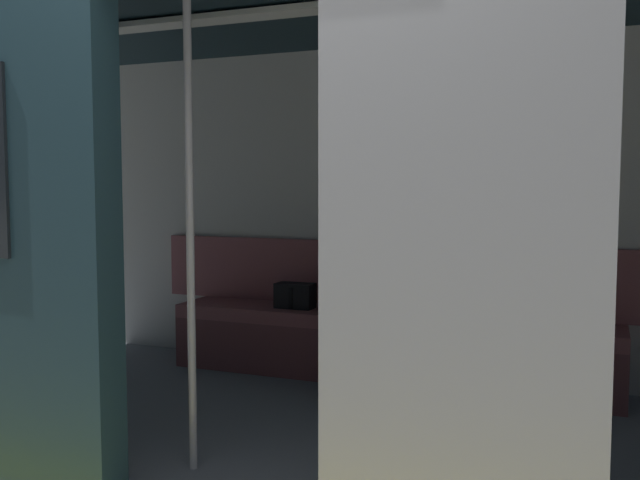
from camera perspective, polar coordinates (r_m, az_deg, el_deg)
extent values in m
cube|color=#ADAFB5|center=(2.18, 11.35, -0.12)|extent=(0.89, 0.12, 2.21)
cube|color=black|center=(2.16, 11.41, 6.87)|extent=(0.49, 0.02, 0.55)
cube|color=slate|center=(3.83, 1.07, -14.89)|extent=(6.08, 2.44, 0.01)
cube|color=silver|center=(4.78, 6.32, 2.41)|extent=(6.08, 0.10, 2.21)
cube|color=#935156|center=(4.76, 6.08, -2.88)|extent=(3.52, 0.06, 0.45)
cube|color=white|center=(3.72, 1.12, 18.52)|extent=(4.48, 0.16, 0.03)
cube|color=#935156|center=(4.59, 5.30, -6.55)|extent=(2.92, 0.44, 0.09)
cube|color=brown|center=(4.45, 4.53, -9.81)|extent=(2.92, 0.04, 0.35)
cube|color=silver|center=(4.57, 3.40, -2.84)|extent=(0.40, 0.26, 0.50)
sphere|color=#8C664C|center=(4.54, 3.42, 1.47)|extent=(0.21, 0.21, 0.21)
sphere|color=black|center=(4.55, 3.44, 1.94)|extent=(0.19, 0.19, 0.19)
cylinder|color=silver|center=(4.50, 6.26, -2.60)|extent=(0.08, 0.08, 0.44)
cylinder|color=silver|center=(4.59, 0.45, -2.43)|extent=(0.08, 0.08, 0.44)
cylinder|color=#38334C|center=(4.39, 4.01, -5.79)|extent=(0.18, 0.41, 0.14)
cylinder|color=#38334C|center=(4.43, 1.71, -5.70)|extent=(0.18, 0.41, 0.14)
cylinder|color=#38334C|center=(4.25, 3.46, -9.59)|extent=(0.10, 0.10, 0.40)
cylinder|color=#38334C|center=(4.29, 1.08, -9.46)|extent=(0.10, 0.10, 0.40)
cube|color=black|center=(4.26, 3.31, -12.51)|extent=(0.13, 0.23, 0.06)
cube|color=black|center=(4.30, 0.91, -12.34)|extent=(0.13, 0.23, 0.06)
cube|color=black|center=(4.76, -2.05, -4.56)|extent=(0.26, 0.14, 0.17)
cube|color=black|center=(4.69, -2.43, -4.79)|extent=(0.02, 0.01, 0.14)
cube|color=gold|center=(4.49, 8.76, -6.07)|extent=(0.24, 0.27, 0.03)
cylinder|color=silver|center=(3.11, -10.56, 1.07)|extent=(0.04, 0.04, 2.19)
cylinder|color=silver|center=(2.87, 3.61, 0.86)|extent=(0.04, 0.04, 2.19)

